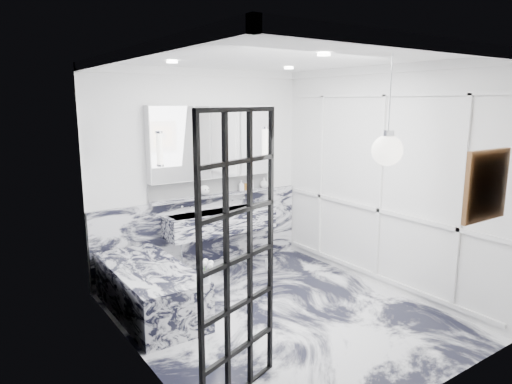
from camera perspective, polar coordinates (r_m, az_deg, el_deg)
floor at (r=5.33m, az=3.02°, el=-15.10°), size 3.60×3.60×0.00m
ceiling at (r=4.80m, az=3.38°, el=16.43°), size 3.60×3.60×0.00m
wall_back at (r=6.37m, az=-6.81°, el=2.45°), size 3.60×0.00×3.60m
wall_front at (r=3.67m, az=20.78°, el=-4.74°), size 3.60×0.00×3.60m
wall_left at (r=4.11m, az=-14.72°, el=-2.69°), size 0.00×3.60×3.60m
wall_right at (r=5.98m, az=15.39°, el=1.55°), size 0.00×3.60×3.60m
marble_clad_back at (r=6.54m, az=-6.53°, el=-5.18°), size 3.18×0.05×1.05m
marble_clad_left at (r=4.13m, az=-14.48°, el=-3.47°), size 0.02×3.56×2.68m
panel_molding at (r=5.98m, az=15.22°, el=0.59°), size 0.03×3.40×2.30m
soap_bottle_a at (r=6.72m, az=-0.60°, el=1.14°), size 0.09×0.09×0.19m
soap_bottle_b at (r=6.63m, az=-1.86°, el=0.81°), size 0.08×0.09×0.15m
soap_bottle_c at (r=6.85m, az=0.99°, el=1.17°), size 0.14×0.14×0.15m
face_pot at (r=6.33m, az=-6.46°, el=0.24°), size 0.14×0.14×0.14m
amber_bottle at (r=6.67m, az=-1.34°, el=0.66°), size 0.04×0.04×0.10m
flower_vase at (r=4.75m, az=-6.17°, el=-10.50°), size 0.08×0.08×0.12m
crittall_door at (r=3.60m, az=-2.19°, el=-8.43°), size 0.84×0.32×2.31m
artwork at (r=4.33m, az=26.85°, el=0.74°), size 0.51×0.05×0.51m
pendant_light at (r=4.01m, az=16.09°, el=5.01°), size 0.26×0.26×0.26m
trough_sink at (r=6.37m, az=-4.44°, el=-3.67°), size 1.60×0.45×0.30m
ledge at (r=6.43m, az=-5.23°, el=-0.43°), size 1.90×0.14×0.04m
subway_tile at (r=6.46m, az=-5.52°, el=0.84°), size 1.90×0.03×0.23m
mirror_cabinet at (r=6.33m, az=-5.37°, el=6.25°), size 1.90×0.16×1.00m
sconce_left at (r=5.88m, az=-11.90°, el=5.30°), size 0.07×0.07×0.40m
sconce_right at (r=6.69m, az=1.20°, el=6.22°), size 0.07×0.07×0.40m
bathtub at (r=5.40m, az=-13.16°, el=-11.81°), size 0.75×1.65×0.55m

